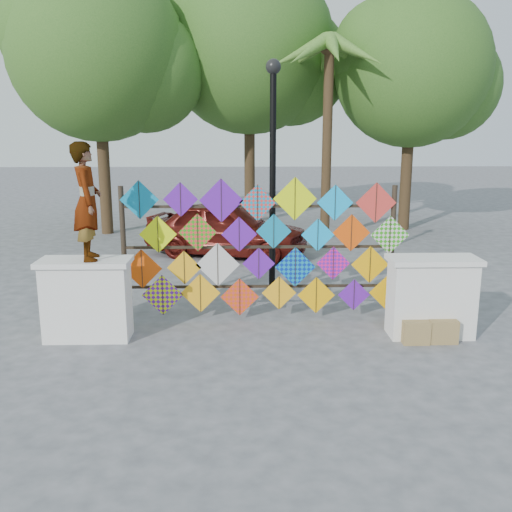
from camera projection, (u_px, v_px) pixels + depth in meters
name	position (u px, v px, depth m)	size (l,w,h in m)	color
ground	(260.00, 332.00, 9.25)	(80.00, 80.00, 0.00)	gray
parapet_left	(87.00, 299.00, 8.85)	(1.40, 0.65, 1.28)	white
parapet_right	(431.00, 296.00, 8.98)	(1.40, 0.65, 1.28)	white
kite_rack	(263.00, 250.00, 9.70)	(4.99, 0.24, 2.45)	black
tree_west	(101.00, 53.00, 16.76)	(5.85, 5.20, 8.01)	#48351F
tree_mid	(253.00, 49.00, 18.74)	(6.30, 5.60, 8.61)	#48351F
tree_east	(415.00, 70.00, 17.57)	(5.40, 4.80, 7.42)	#48351F
palm_tree	(329.00, 65.00, 16.02)	(3.62, 3.62, 5.83)	#48351F
vendor_woman	(87.00, 202.00, 8.51)	(0.65, 0.42, 1.77)	#99999E
sedan	(227.00, 229.00, 14.64)	(1.66, 4.14, 1.41)	#58140F
lamppost	(273.00, 158.00, 10.62)	(0.28, 0.28, 4.46)	black
cardboard_box_near	(414.00, 331.00, 8.81)	(0.41, 0.36, 0.36)	#A58450
cardboard_box_far	(441.00, 329.00, 8.86)	(0.44, 0.40, 0.37)	#A58450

